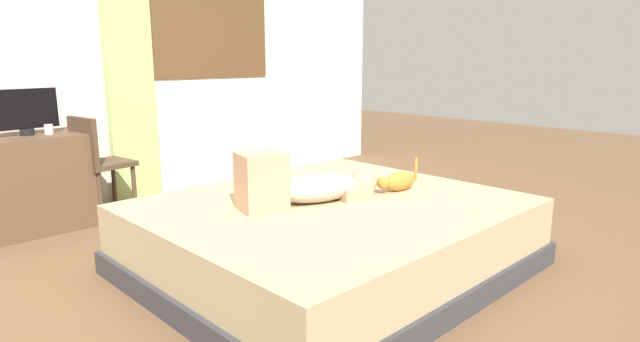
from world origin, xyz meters
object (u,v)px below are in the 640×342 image
at_px(person_lying, 304,185).
at_px(desk, 25,184).
at_px(tv_monitor, 25,111).
at_px(chair_by_desk, 97,159).
at_px(cat, 398,181).
at_px(cup, 49,129).
at_px(bed, 331,236).

distance_m(person_lying, desk, 2.32).
bearing_deg(tv_monitor, chair_by_desk, -14.66).
bearing_deg(cat, chair_by_desk, 117.85).
bearing_deg(cup, tv_monitor, 158.10).
height_order(desk, cup, cup).
distance_m(cat, cup, 2.69).
distance_m(cup, chair_by_desk, 0.42).
relative_size(bed, cup, 29.08).
relative_size(tv_monitor, chair_by_desk, 0.56).
relative_size(bed, desk, 2.47).
distance_m(cat, desk, 2.84).
bearing_deg(chair_by_desk, bed, -72.87).
bearing_deg(cup, chair_by_desk, -11.33).
xyz_separation_m(tv_monitor, chair_by_desk, (0.45, -0.12, -0.41)).
xyz_separation_m(person_lying, cup, (-0.81, 2.02, 0.23)).
xyz_separation_m(person_lying, desk, (-1.01, 2.08, -0.18)).
bearing_deg(bed, desk, 117.87).
bearing_deg(desk, tv_monitor, -0.00).
bearing_deg(cat, cup, 123.21).
relative_size(person_lying, chair_by_desk, 1.09).
bearing_deg(cup, desk, 164.42).
height_order(person_lying, chair_by_desk, chair_by_desk).
height_order(cup, chair_by_desk, chair_by_desk).
bearing_deg(desk, chair_by_desk, -12.99).
height_order(person_lying, desk, person_lying).
xyz_separation_m(cat, tv_monitor, (-1.60, 2.29, 0.42)).
xyz_separation_m(person_lying, chair_by_desk, (-0.49, 1.96, -0.04)).
relative_size(bed, tv_monitor, 4.62).
distance_m(person_lying, chair_by_desk, 2.02).
relative_size(person_lying, cup, 12.26).
bearing_deg(cup, cat, -56.79).
distance_m(cat, tv_monitor, 2.83).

